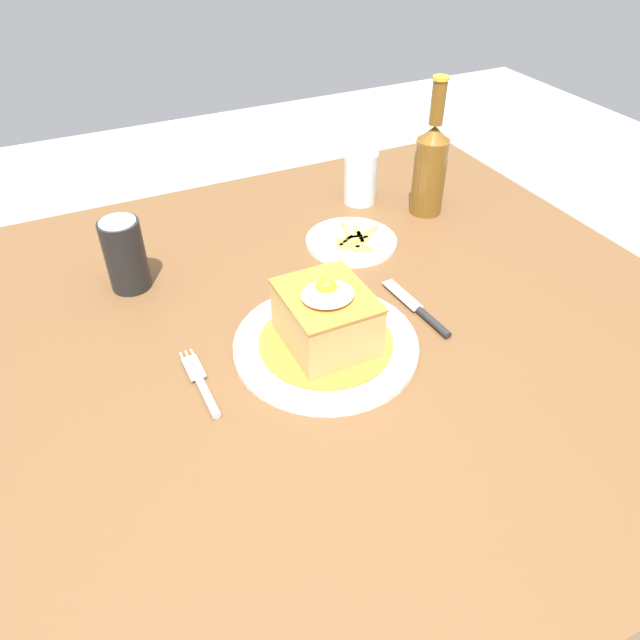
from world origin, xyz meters
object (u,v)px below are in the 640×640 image
object	(u,v)px
main_plate	(326,344)
knife	(424,314)
fork	(203,387)
side_plate_fries	(352,241)
soda_can	(125,255)
drinking_glass	(360,181)
beer_bottle_amber	(430,165)

from	to	relation	value
main_plate	knife	bearing A→B (deg)	0.11
knife	fork	bearing A→B (deg)	-179.15
knife	side_plate_fries	distance (m)	0.25
main_plate	side_plate_fries	bearing A→B (deg)	54.63
knife	soda_can	xyz separation A→B (m)	(-0.40, 0.29, 0.06)
drinking_glass	side_plate_fries	distance (m)	0.18
soda_can	drinking_glass	xyz separation A→B (m)	(0.49, 0.10, -0.02)
drinking_glass	side_plate_fries	world-z (taller)	drinking_glass
main_plate	drinking_glass	bearing A→B (deg)	55.28
fork	beer_bottle_amber	xyz separation A→B (m)	(0.56, 0.30, 0.09)
main_plate	fork	size ratio (longest dim) A/B	1.94
fork	knife	distance (m)	0.36
main_plate	drinking_glass	size ratio (longest dim) A/B	2.61
fork	beer_bottle_amber	size ratio (longest dim) A/B	0.53
knife	side_plate_fries	world-z (taller)	side_plate_fries
soda_can	drinking_glass	bearing A→B (deg)	11.68
beer_bottle_amber	drinking_glass	xyz separation A→B (m)	(-0.10, 0.10, -0.05)
beer_bottle_amber	soda_can	bearing A→B (deg)	-179.46
fork	soda_can	bearing A→B (deg)	96.92
fork	beer_bottle_amber	distance (m)	0.64
beer_bottle_amber	knife	bearing A→B (deg)	-123.83
main_plate	soda_can	size ratio (longest dim) A/B	2.21
knife	soda_can	world-z (taller)	soda_can
side_plate_fries	soda_can	bearing A→B (deg)	174.13
drinking_glass	knife	bearing A→B (deg)	-103.97
soda_can	beer_bottle_amber	xyz separation A→B (m)	(0.59, 0.01, 0.04)
fork	side_plate_fries	distance (m)	0.44
beer_bottle_amber	main_plate	bearing A→B (deg)	-141.58
soda_can	beer_bottle_amber	world-z (taller)	beer_bottle_amber
drinking_glass	side_plate_fries	size ratio (longest dim) A/B	0.62
soda_can	side_plate_fries	distance (m)	0.41
soda_can	side_plate_fries	xyz separation A→B (m)	(0.40, -0.04, -0.06)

